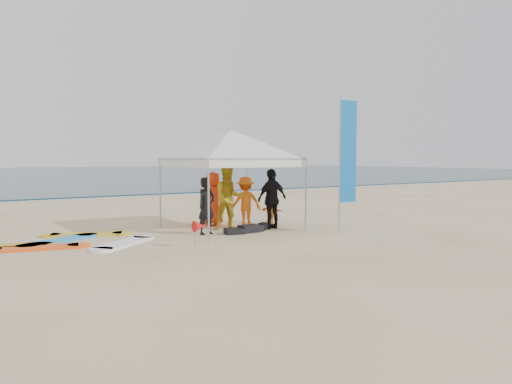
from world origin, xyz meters
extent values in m
plane|color=beige|center=(0.00, 0.00, 0.00)|extent=(120.00, 120.00, 0.00)
cube|color=silver|center=(0.00, 18.20, 0.00)|extent=(160.00, 1.20, 0.01)
imported|color=black|center=(-0.33, 3.41, 0.80)|extent=(0.67, 0.52, 1.60)
imported|color=gold|center=(0.67, 3.88, 0.96)|extent=(1.10, 0.96, 1.92)
imported|color=orange|center=(1.35, 4.04, 0.78)|extent=(1.11, 0.78, 1.57)
imported|color=black|center=(1.86, 3.33, 0.91)|extent=(1.10, 0.54, 1.82)
imported|color=#EB3C14|center=(0.73, 4.98, 0.85)|extent=(0.87, 0.60, 1.70)
imported|color=orange|center=(2.40, 4.18, 0.41)|extent=(0.53, 0.80, 0.82)
cylinder|color=#A5A5A8|center=(-0.83, 5.53, 1.06)|extent=(0.05, 0.05, 2.13)
cylinder|color=#A5A5A8|center=(2.36, 5.53, 1.06)|extent=(0.05, 0.05, 2.13)
cylinder|color=#A5A5A8|center=(-0.83, 2.34, 1.06)|extent=(0.05, 0.05, 2.13)
cylinder|color=#A5A5A8|center=(2.36, 2.34, 1.06)|extent=(0.05, 0.05, 2.13)
cube|color=white|center=(0.77, 2.34, 2.01)|extent=(3.29, 0.02, 0.24)
cube|color=white|center=(0.77, 5.53, 2.01)|extent=(3.29, 0.02, 0.24)
cube|color=white|center=(-0.83, 3.93, 2.01)|extent=(0.02, 3.29, 0.24)
cube|color=white|center=(2.36, 3.93, 2.01)|extent=(0.02, 3.29, 0.24)
pyramid|color=white|center=(0.77, 3.93, 2.98)|extent=(4.51, 4.51, 0.85)
cylinder|color=#A5A5A8|center=(2.89, 1.49, 1.94)|extent=(0.04, 0.04, 3.88)
cube|color=#0B60B5|center=(3.21, 1.49, 2.33)|extent=(0.61, 0.03, 2.88)
cylinder|color=#A5A5A8|center=(-1.48, 1.82, 0.30)|extent=(0.02, 0.02, 0.60)
cone|color=red|center=(-1.36, 1.82, 0.50)|extent=(0.28, 0.28, 0.28)
cube|color=black|center=(0.85, 3.07, 0.11)|extent=(0.59, 0.40, 0.22)
cube|color=black|center=(1.09, 3.10, 0.09)|extent=(0.48, 0.34, 0.18)
cube|color=black|center=(0.35, 3.06, 0.08)|extent=(0.57, 0.50, 0.16)
cube|color=black|center=(1.56, 3.33, 0.10)|extent=(0.44, 0.41, 0.20)
cube|color=#FF5415|center=(-4.77, 3.59, 0.04)|extent=(2.00, 0.96, 0.07)
cube|color=white|center=(-2.81, 3.06, 0.04)|extent=(1.80, 1.60, 0.07)
cube|color=#298EDE|center=(-4.07, 4.35, 0.04)|extent=(1.92, 1.42, 0.07)
cube|color=gold|center=(-3.21, 5.03, 0.04)|extent=(1.95, 1.21, 0.07)
camera|label=1|loc=(-6.79, -8.95, 2.17)|focal=35.00mm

